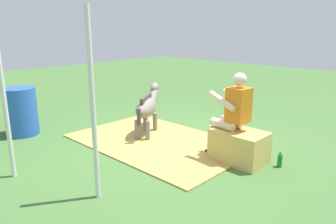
# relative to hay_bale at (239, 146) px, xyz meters

# --- Properties ---
(ground_plane) EXTENTS (24.00, 24.00, 0.00)m
(ground_plane) POSITION_rel_hay_bale_xyz_m (1.30, 0.07, -0.24)
(ground_plane) COLOR #426B33
(hay_patch) EXTENTS (3.09, 2.01, 0.02)m
(hay_patch) POSITION_rel_hay_bale_xyz_m (1.48, 0.27, -0.23)
(hay_patch) COLOR tan
(hay_patch) RESTS_ON ground
(hay_bale) EXTENTS (0.80, 0.54, 0.49)m
(hay_bale) POSITION_rel_hay_bale_xyz_m (0.00, 0.00, 0.00)
(hay_bale) COLOR tan
(hay_bale) RESTS_ON ground
(person_seated) EXTENTS (0.69, 0.46, 1.37)m
(person_seated) POSITION_rel_hay_bale_xyz_m (0.16, -0.01, 0.51)
(person_seated) COLOR beige
(person_seated) RESTS_ON ground
(pony_standing) EXTENTS (0.87, 1.20, 0.90)m
(pony_standing) POSITION_rel_hay_bale_xyz_m (1.97, 0.07, 0.30)
(pony_standing) COLOR slate
(pony_standing) RESTS_ON ground
(soda_bottle) EXTENTS (0.07, 0.07, 0.25)m
(soda_bottle) POSITION_rel_hay_bale_xyz_m (-0.55, -0.24, -0.13)
(soda_bottle) COLOR #197233
(soda_bottle) RESTS_ON ground
(water_barrel) EXTENTS (0.60, 0.60, 0.91)m
(water_barrel) POSITION_rel_hay_bale_xyz_m (3.69, 1.75, 0.21)
(water_barrel) COLOR blue
(water_barrel) RESTS_ON ground
(tent_pole_left) EXTENTS (0.06, 0.06, 2.25)m
(tent_pole_left) POSITION_rel_hay_bale_xyz_m (0.66, 2.11, 0.88)
(tent_pole_left) COLOR silver
(tent_pole_left) RESTS_ON ground
(tent_pole_mid) EXTENTS (0.06, 0.06, 2.25)m
(tent_pole_mid) POSITION_rel_hay_bale_xyz_m (1.98, 2.60, 0.88)
(tent_pole_mid) COLOR silver
(tent_pole_mid) RESTS_ON ground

